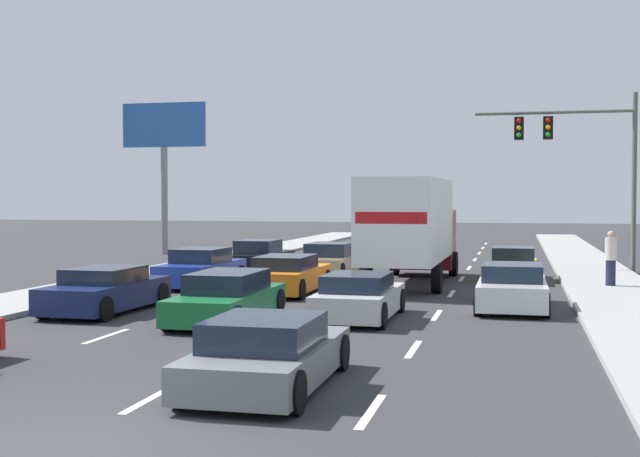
{
  "coord_description": "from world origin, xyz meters",
  "views": [
    {
      "loc": [
        5.41,
        -9.04,
        3.05
      ],
      "look_at": [
        -0.44,
        15.55,
        2.12
      ],
      "focal_mm": 46.52,
      "sensor_mm": 36.0,
      "label": 1
    }
  ],
  "objects_px": {
    "car_navy": "(106,291)",
    "box_truck": "(411,225)",
    "car_gray": "(268,355)",
    "car_yellow": "(513,265)",
    "car_blue": "(201,269)",
    "car_green": "(227,298)",
    "car_orange": "(288,275)",
    "pedestrian_near_corner": "(611,258)",
    "car_black": "(260,257)",
    "car_white": "(512,288)",
    "roadside_billboard": "(164,144)",
    "car_tan": "(330,261)",
    "car_silver": "(359,298)",
    "traffic_signal_mast": "(569,144)"
  },
  "relations": [
    {
      "from": "car_black",
      "to": "car_gray",
      "type": "relative_size",
      "value": 1.03
    },
    {
      "from": "box_truck",
      "to": "car_gray",
      "type": "xyz_separation_m",
      "value": [
        -0.27,
        -16.36,
        -1.58
      ]
    },
    {
      "from": "box_truck",
      "to": "car_orange",
      "type": "bearing_deg",
      "value": -135.36
    },
    {
      "from": "box_truck",
      "to": "car_blue",
      "type": "bearing_deg",
      "value": -162.34
    },
    {
      "from": "traffic_signal_mast",
      "to": "car_black",
      "type": "bearing_deg",
      "value": -165.56
    },
    {
      "from": "car_gray",
      "to": "pedestrian_near_corner",
      "type": "height_order",
      "value": "pedestrian_near_corner"
    },
    {
      "from": "car_gray",
      "to": "car_yellow",
      "type": "xyz_separation_m",
      "value": [
        3.77,
        18.86,
        0.01
      ]
    },
    {
      "from": "car_orange",
      "to": "car_green",
      "type": "relative_size",
      "value": 0.95
    },
    {
      "from": "car_gray",
      "to": "car_yellow",
      "type": "height_order",
      "value": "car_yellow"
    },
    {
      "from": "car_blue",
      "to": "car_yellow",
      "type": "xyz_separation_m",
      "value": [
        10.49,
        4.73,
        -0.05
      ]
    },
    {
      "from": "car_green",
      "to": "car_yellow",
      "type": "xyz_separation_m",
      "value": [
        6.85,
        12.18,
        -0.02
      ]
    },
    {
      "from": "car_blue",
      "to": "car_green",
      "type": "distance_m",
      "value": 8.29
    },
    {
      "from": "car_black",
      "to": "car_orange",
      "type": "distance_m",
      "value": 8.34
    },
    {
      "from": "car_black",
      "to": "car_yellow",
      "type": "xyz_separation_m",
      "value": [
        10.39,
        -1.64,
        -0.03
      ]
    },
    {
      "from": "car_black",
      "to": "box_truck",
      "type": "bearing_deg",
      "value": -31.01
    },
    {
      "from": "car_blue",
      "to": "roadside_billboard",
      "type": "height_order",
      "value": "roadside_billboard"
    },
    {
      "from": "car_blue",
      "to": "pedestrian_near_corner",
      "type": "bearing_deg",
      "value": 9.24
    },
    {
      "from": "car_blue",
      "to": "car_gray",
      "type": "distance_m",
      "value": 15.65
    },
    {
      "from": "car_tan",
      "to": "pedestrian_near_corner",
      "type": "relative_size",
      "value": 2.56
    },
    {
      "from": "car_blue",
      "to": "car_tan",
      "type": "relative_size",
      "value": 0.92
    },
    {
      "from": "car_navy",
      "to": "car_yellow",
      "type": "bearing_deg",
      "value": 46.94
    },
    {
      "from": "car_navy",
      "to": "car_tan",
      "type": "distance_m",
      "value": 12.32
    },
    {
      "from": "car_black",
      "to": "car_orange",
      "type": "height_order",
      "value": "car_black"
    },
    {
      "from": "car_green",
      "to": "car_silver",
      "type": "height_order",
      "value": "car_green"
    },
    {
      "from": "car_yellow",
      "to": "car_blue",
      "type": "bearing_deg",
      "value": -155.71
    },
    {
      "from": "car_orange",
      "to": "pedestrian_near_corner",
      "type": "distance_m",
      "value": 10.79
    },
    {
      "from": "pedestrian_near_corner",
      "to": "car_black",
      "type": "bearing_deg",
      "value": 162.99
    },
    {
      "from": "car_green",
      "to": "roadside_billboard",
      "type": "height_order",
      "value": "roadside_billboard"
    },
    {
      "from": "car_black",
      "to": "car_blue",
      "type": "xyz_separation_m",
      "value": [
        -0.1,
        -6.37,
        0.02
      ]
    },
    {
      "from": "car_blue",
      "to": "roadside_billboard",
      "type": "relative_size",
      "value": 0.52
    },
    {
      "from": "car_navy",
      "to": "car_gray",
      "type": "bearing_deg",
      "value": -47.74
    },
    {
      "from": "car_black",
      "to": "car_tan",
      "type": "height_order",
      "value": "car_black"
    },
    {
      "from": "car_tan",
      "to": "car_gray",
      "type": "bearing_deg",
      "value": -80.22
    },
    {
      "from": "car_yellow",
      "to": "traffic_signal_mast",
      "type": "relative_size",
      "value": 0.56
    },
    {
      "from": "car_orange",
      "to": "roadside_billboard",
      "type": "xyz_separation_m",
      "value": [
        -11.47,
        16.21,
        5.4
      ]
    },
    {
      "from": "car_navy",
      "to": "car_silver",
      "type": "xyz_separation_m",
      "value": [
        6.86,
        0.23,
        -0.02
      ]
    },
    {
      "from": "car_gray",
      "to": "car_navy",
      "type": "bearing_deg",
      "value": 132.26
    },
    {
      "from": "car_orange",
      "to": "car_gray",
      "type": "height_order",
      "value": "car_orange"
    },
    {
      "from": "car_blue",
      "to": "box_truck",
      "type": "height_order",
      "value": "box_truck"
    },
    {
      "from": "car_black",
      "to": "roadside_billboard",
      "type": "relative_size",
      "value": 0.53
    },
    {
      "from": "car_black",
      "to": "car_tan",
      "type": "bearing_deg",
      "value": -19.56
    },
    {
      "from": "car_gray",
      "to": "car_white",
      "type": "distance_m",
      "value": 11.34
    },
    {
      "from": "car_navy",
      "to": "box_truck",
      "type": "height_order",
      "value": "box_truck"
    },
    {
      "from": "car_blue",
      "to": "car_black",
      "type": "bearing_deg",
      "value": 89.12
    },
    {
      "from": "car_navy",
      "to": "car_green",
      "type": "bearing_deg",
      "value": -12.6
    },
    {
      "from": "car_blue",
      "to": "roadside_billboard",
      "type": "distance_m",
      "value": 17.79
    },
    {
      "from": "car_white",
      "to": "roadside_billboard",
      "type": "xyz_separation_m",
      "value": [
        -18.5,
        18.38,
        5.4
      ]
    },
    {
      "from": "car_white",
      "to": "car_navy",
      "type": "bearing_deg",
      "value": -163.33
    },
    {
      "from": "car_gray",
      "to": "pedestrian_near_corner",
      "type": "bearing_deg",
      "value": 67.02
    },
    {
      "from": "car_silver",
      "to": "traffic_signal_mast",
      "type": "height_order",
      "value": "traffic_signal_mast"
    }
  ]
}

